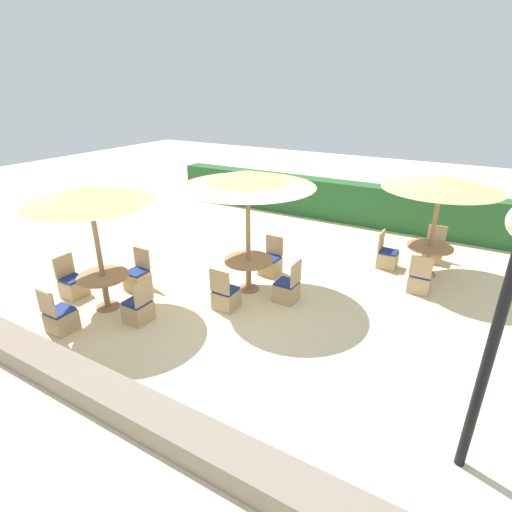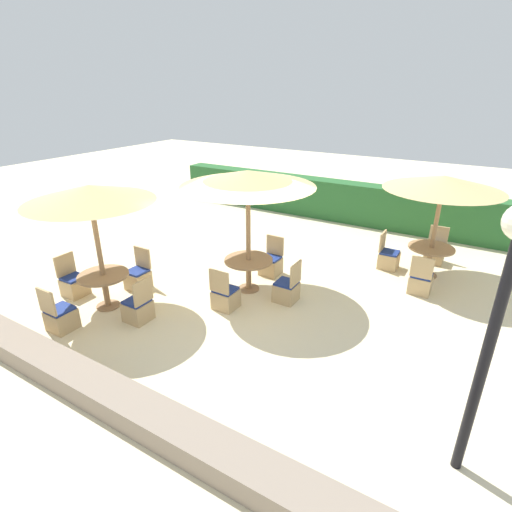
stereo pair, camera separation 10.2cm
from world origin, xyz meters
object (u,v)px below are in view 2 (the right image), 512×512
object	(u,v)px
patio_chair_back_right_west	(388,258)
patio_chair_center_north	(271,264)
patio_chair_front_left_east	(138,308)
patio_chair_center_south	(225,297)
lamp_post	(502,298)
parasol_front_left	(89,194)
patio_chair_back_right_north	(435,253)
patio_chair_front_left_south	(61,317)
round_table_front_left	(104,282)
patio_chair_front_left_west	(74,284)
round_table_back_right	(430,253)
patio_chair_back_right_south	(420,282)
parasol_back_right	(444,183)
patio_chair_center_east	(287,290)
round_table_center	(249,266)
patio_chair_front_left_north	(138,277)
parasol_center	(248,179)

from	to	relation	value
patio_chair_back_right_west	patio_chair_center_north	xyz separation A→B (m)	(-2.37, -1.83, 0.00)
patio_chair_front_left_east	patio_chair_center_south	world-z (taller)	same
lamp_post	parasol_front_left	distance (m)	6.75
patio_chair_back_right_west	patio_chair_back_right_north	bearing A→B (deg)	136.32
patio_chair_front_left_south	patio_chair_center_north	size ratio (longest dim) A/B	1.00
round_table_front_left	patio_chair_center_north	bearing A→B (deg)	55.44
parasol_front_left	lamp_post	bearing A→B (deg)	-3.39
patio_chair_front_left_west	round_table_back_right	distance (m)	8.24
lamp_post	patio_chair_back_right_south	bearing A→B (deg)	105.82
patio_chair_back_right_west	patio_chair_center_south	xyz separation A→B (m)	(-2.39, -3.76, 0.00)
parasol_back_right	patio_chair_center_east	distance (m)	4.23
round_table_center	patio_chair_center_north	world-z (taller)	patio_chair_center_north
patio_chair_front_left_north	parasol_center	distance (m)	3.39
patio_chair_front_left_north	round_table_back_right	xyz separation A→B (m)	(5.54, 4.08, 0.32)
parasol_front_left	patio_chair_center_north	size ratio (longest dim) A/B	2.78
patio_chair_back_right_south	patio_chair_back_right_west	bearing A→B (deg)	134.49
patio_chair_back_right_north	patio_chair_front_left_south	bearing A→B (deg)	51.62
round_table_front_left	patio_chair_back_right_west	distance (m)	6.75
round_table_center	patio_chair_center_south	bearing A→B (deg)	-88.63
parasol_front_left	round_table_back_right	bearing A→B (deg)	42.50
lamp_post	patio_chair_front_left_west	world-z (taller)	lamp_post
patio_chair_back_right_north	round_table_center	xyz separation A→B (m)	(-3.36, -3.80, 0.32)
patio_chair_back_right_north	parasol_center	xyz separation A→B (m)	(-3.36, -3.80, 2.27)
lamp_post	patio_chair_back_right_south	world-z (taller)	lamp_post
patio_chair_back_right_north	patio_chair_back_right_west	size ratio (longest dim) A/B	1.00
patio_chair_front_left_south	patio_chair_center_east	world-z (taller)	same
patio_chair_back_right_west	round_table_center	world-z (taller)	patio_chair_back_right_west
patio_chair_front_left_east	round_table_center	world-z (taller)	patio_chair_front_left_east
parasol_back_right	round_table_back_right	xyz separation A→B (m)	(-0.00, 0.00, -1.69)
lamp_post	patio_chair_front_left_north	distance (m)	7.24
round_table_back_right	parasol_center	xyz separation A→B (m)	(-3.35, -2.84, 1.95)
patio_chair_front_left_east	parasol_center	xyz separation A→B (m)	(1.17, 2.22, 2.27)
patio_chair_back_right_north	patio_chair_center_south	bearing A→B (deg)	54.92
parasol_front_left	parasol_back_right	distance (m)	7.44
round_table_front_left	patio_chair_front_left_west	world-z (taller)	patio_chair_front_left_west
patio_chair_front_left_west	patio_chair_center_south	world-z (taller)	same
patio_chair_back_right_south	parasol_back_right	bearing A→B (deg)	90.55
patio_chair_center_south	round_table_front_left	bearing A→B (deg)	-150.35
lamp_post	patio_chair_center_north	distance (m)	6.15
patio_chair_front_left_south	patio_chair_back_right_north	world-z (taller)	same
parasol_center	round_table_center	distance (m)	1.95
lamp_post	patio_chair_front_left_east	world-z (taller)	lamp_post
parasol_center	patio_chair_center_east	world-z (taller)	parasol_center
patio_chair_front_left_south	patio_chair_back_right_west	xyz separation A→B (m)	(4.60, 6.01, 0.00)
patio_chair_front_left_west	patio_chair_back_right_west	xyz separation A→B (m)	(5.57, 5.01, 0.00)
patio_chair_front_left_north	patio_chair_back_right_south	distance (m)	6.34
round_table_front_left	patio_chair_front_left_south	world-z (taller)	patio_chair_front_left_south
patio_chair_front_left_south	patio_chair_front_left_west	world-z (taller)	same
patio_chair_back_right_west	patio_chair_front_left_north	bearing A→B (deg)	-48.69
round_table_front_left	parasol_center	distance (m)	3.62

